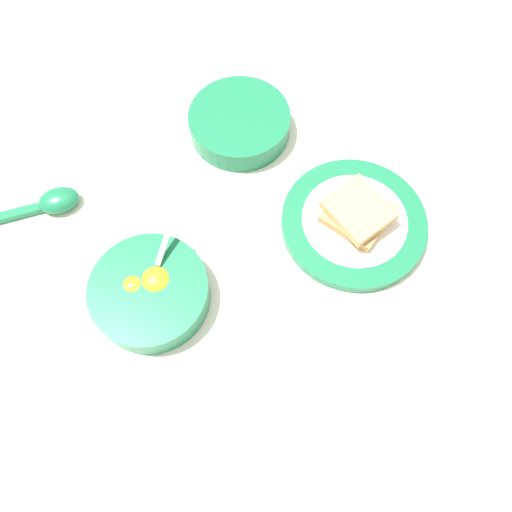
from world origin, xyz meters
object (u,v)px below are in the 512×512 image
toast_plate (354,223)px  toast_sandwich (358,212)px  soup_spoon (49,203)px  congee_bowl (240,122)px  egg_bowl (150,292)px

toast_plate → toast_sandwich: toast_sandwich is taller
soup_spoon → congee_bowl: (-0.03, -0.30, 0.01)m
toast_plate → congee_bowl: bearing=12.6°
egg_bowl → soup_spoon: bearing=17.3°
toast_sandwich → congee_bowl: bearing=13.8°
toast_sandwich → egg_bowl: bearing=80.4°
congee_bowl → soup_spoon: bearing=85.1°
egg_bowl → congee_bowl: egg_bowl is taller
congee_bowl → toast_plate: bearing=-167.4°
egg_bowl → toast_plate: (-0.05, -0.29, -0.01)m
toast_plate → congee_bowl: congee_bowl is taller
toast_sandwich → soup_spoon: (0.25, 0.36, -0.02)m
egg_bowl → congee_bowl: size_ratio=1.00×
toast_plate → soup_spoon: size_ratio=1.32×
toast_sandwich → toast_plate: bearing=112.9°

